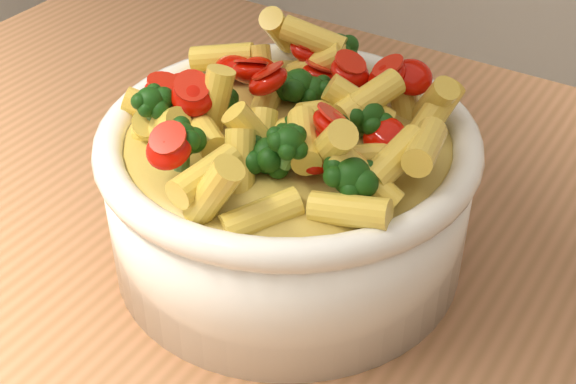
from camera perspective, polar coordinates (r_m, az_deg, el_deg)
The scene contains 2 objects.
serving_bowl at distance 0.56m, azimuth 0.00°, elevation 0.11°, with size 0.26×0.26×0.11m.
pasta_salad at distance 0.52m, azimuth 0.00°, elevation 6.20°, with size 0.20×0.20×0.05m.
Camera 1 is at (0.13, -0.34, 1.29)m, focal length 50.00 mm.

